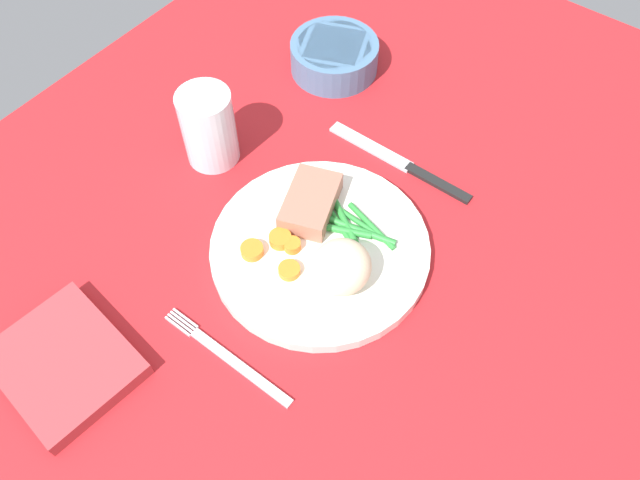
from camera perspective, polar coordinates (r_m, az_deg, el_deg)
dining_table at (r=73.57cm, az=-0.62°, el=-0.59°), size 120.00×90.00×2.00cm
dinner_plate at (r=71.24cm, az=-0.00°, el=-0.81°), size 24.82×24.82×1.60cm
meat_portion at (r=72.47cm, az=-0.87°, el=3.42°), size 9.90×7.97×2.53cm
mashed_potatoes at (r=66.01cm, az=1.92°, el=-2.46°), size 6.67×6.33×5.17cm
carrot_slices at (r=69.72cm, az=-4.00°, el=-0.91°), size 5.56×7.35×1.18cm
green_beans at (r=71.58cm, az=3.13°, el=1.15°), size 5.59×10.05×0.83cm
fork at (r=66.31cm, az=-8.35°, el=-10.48°), size 1.44×16.60×0.40cm
knife at (r=80.35cm, az=7.46°, el=6.86°), size 1.70×20.50×0.64cm
water_glass at (r=78.91cm, az=-10.00°, el=9.67°), size 6.59×6.59×9.97cm
salad_bowl at (r=91.01cm, az=1.30°, el=16.43°), size 12.20×12.20×4.32cm
napkin at (r=69.56cm, az=-22.16°, el=-10.28°), size 13.28×15.13×1.86cm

